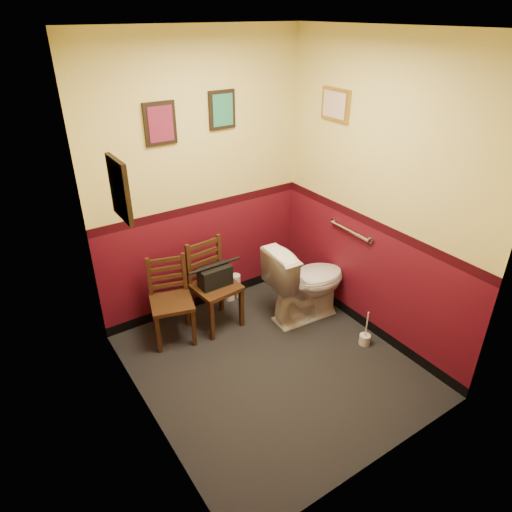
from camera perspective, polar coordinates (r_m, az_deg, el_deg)
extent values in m
cube|color=black|center=(4.19, 1.95, -13.51)|extent=(2.20, 2.40, 0.00)
cube|color=silver|center=(3.11, 2.85, 26.63)|extent=(2.20, 2.40, 0.00)
cube|color=#550D1B|center=(4.38, -6.96, 9.01)|extent=(2.20, 0.00, 2.70)
cube|color=#550D1B|center=(2.68, 17.49, -5.81)|extent=(2.20, 0.00, 2.70)
cube|color=#550D1B|center=(2.99, -15.09, -1.60)|extent=(0.00, 2.40, 2.70)
cube|color=#550D1B|center=(4.12, 14.94, 6.94)|extent=(0.00, 2.40, 2.70)
cylinder|color=silver|center=(4.41, 11.63, 3.09)|extent=(0.03, 0.50, 0.03)
cylinder|color=silver|center=(4.27, 14.14, 1.92)|extent=(0.02, 0.06, 0.06)
cylinder|color=silver|center=(4.58, 9.65, 4.29)|extent=(0.02, 0.06, 0.06)
cube|color=black|center=(4.07, -11.90, 15.88)|extent=(0.28, 0.03, 0.36)
cube|color=maroon|center=(4.05, -11.80, 15.85)|extent=(0.22, 0.01, 0.30)
cube|color=black|center=(4.31, -4.28, 17.77)|extent=(0.26, 0.03, 0.34)
cube|color=#24755B|center=(4.30, -4.16, 17.73)|extent=(0.20, 0.01, 0.28)
cube|color=black|center=(2.88, -16.70, 7.99)|extent=(0.03, 0.30, 0.38)
cube|color=#C6AB9B|center=(2.88, -16.38, 8.07)|extent=(0.01, 0.24, 0.31)
cube|color=olive|center=(4.33, 9.92, 18.15)|extent=(0.03, 0.34, 0.28)
cube|color=#C6AB9B|center=(4.31, 9.75, 18.14)|extent=(0.01, 0.28, 0.22)
imported|color=white|center=(4.57, 6.32, -3.26)|extent=(0.86, 0.52, 0.81)
cylinder|color=silver|center=(4.50, 13.43, -10.12)|extent=(0.10, 0.10, 0.10)
cylinder|color=silver|center=(4.39, 13.68, -8.38)|extent=(0.01, 0.01, 0.29)
cube|color=#402513|center=(4.31, -10.51, -5.75)|extent=(0.47, 0.47, 0.04)
cube|color=#402513|center=(4.29, -12.11, -9.52)|extent=(0.04, 0.04, 0.41)
cube|color=#402513|center=(4.55, -12.62, -7.07)|extent=(0.04, 0.04, 0.41)
cube|color=#402513|center=(4.31, -7.78, -8.82)|extent=(0.04, 0.04, 0.41)
cube|color=#402513|center=(4.57, -8.56, -6.44)|extent=(0.04, 0.04, 0.41)
cube|color=#402513|center=(4.33, -13.19, -2.65)|extent=(0.04, 0.04, 0.41)
cube|color=#402513|center=(4.36, -8.95, -2.01)|extent=(0.04, 0.04, 0.41)
cube|color=#402513|center=(4.40, -10.93, -3.60)|extent=(0.30, 0.11, 0.04)
cube|color=#402513|center=(4.35, -11.04, -2.59)|extent=(0.30, 0.11, 0.04)
cube|color=#402513|center=(4.31, -11.15, -1.56)|extent=(0.30, 0.11, 0.04)
cube|color=#402513|center=(4.27, -11.26, -0.50)|extent=(0.30, 0.11, 0.04)
cube|color=#402513|center=(4.43, -5.08, -3.85)|extent=(0.45, 0.45, 0.04)
cube|color=#402513|center=(4.35, -5.56, -8.03)|extent=(0.04, 0.04, 0.44)
cube|color=#402513|center=(4.60, -8.02, -5.96)|extent=(0.04, 0.04, 0.44)
cube|color=#402513|center=(4.51, -1.84, -6.40)|extent=(0.04, 0.04, 0.44)
cube|color=#402513|center=(4.75, -4.41, -4.49)|extent=(0.04, 0.04, 0.44)
cube|color=#402513|center=(4.37, -8.43, -1.18)|extent=(0.04, 0.04, 0.44)
cube|color=#402513|center=(4.53, -4.65, 0.20)|extent=(0.04, 0.04, 0.44)
cube|color=#402513|center=(4.51, -6.42, -1.83)|extent=(0.33, 0.06, 0.04)
cube|color=#402513|center=(4.46, -6.49, -0.75)|extent=(0.33, 0.06, 0.04)
cube|color=#402513|center=(4.41, -6.56, 0.35)|extent=(0.33, 0.06, 0.04)
cube|color=#402513|center=(4.37, -6.63, 1.48)|extent=(0.33, 0.06, 0.04)
cube|color=black|center=(4.36, -5.14, -2.55)|extent=(0.31, 0.16, 0.20)
cylinder|color=black|center=(4.31, -5.21, -1.22)|extent=(0.27, 0.03, 0.03)
cylinder|color=silver|center=(5.00, -3.30, -4.89)|extent=(0.11, 0.11, 0.10)
cylinder|color=silver|center=(5.05, -2.14, -4.48)|extent=(0.11, 0.11, 0.10)
cylinder|color=silver|center=(4.97, -2.69, -3.79)|extent=(0.11, 0.11, 0.10)
cylinder|color=silver|center=(4.90, -2.59, -2.92)|extent=(0.11, 0.11, 0.10)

